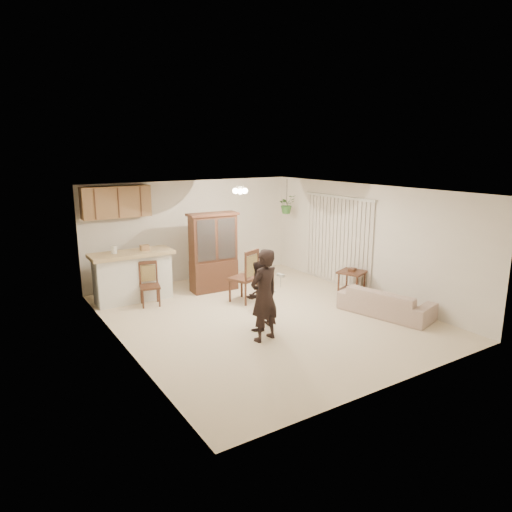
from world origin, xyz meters
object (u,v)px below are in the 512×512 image
child (259,294)px  chair_hutch_right (244,287)px  sofa (386,297)px  adult (264,290)px  china_hutch (213,253)px  side_table (351,283)px  chair_bar (150,293)px  chair_hutch_left (224,274)px

child → chair_hutch_right: size_ratio=1.16×
sofa → adult: size_ratio=1.04×
adult → chair_hutch_right: bearing=-122.1°
china_hutch → side_table: china_hutch is taller
sofa → chair_bar: size_ratio=2.03×
adult → chair_hutch_right: adult is taller
china_hutch → side_table: (2.39, -2.09, -0.60)m
child → chair_hutch_left: size_ratio=1.42×
adult → chair_hutch_right: 2.20m
sofa → chair_bar: 4.87m
sofa → side_table: 1.25m
adult → chair_bar: bearing=-80.6°
adult → chair_bar: adult is taller
child → chair_hutch_right: (0.58, 1.52, -0.35)m
china_hutch → chair_hutch_right: size_ratio=1.57×
sofa → china_hutch: (-2.14, 3.31, 0.54)m
child → chair_bar: child is taller
child → chair_bar: (-1.23, 2.35, -0.41)m
child → side_table: 2.86m
china_hutch → sofa: bearing=-53.9°
chair_hutch_left → adult: bearing=-58.7°
side_table → china_hutch: bearing=138.9°
chair_bar → china_hutch: bearing=21.2°
sofa → chair_bar: (-3.77, 3.08, -0.11)m
sofa → side_table: (0.25, 1.23, -0.06)m
sofa → adult: 2.80m
sofa → chair_hutch_left: (-1.70, 3.61, -0.10)m
china_hutch → chair_hutch_left: (0.43, 0.30, -0.64)m
chair_hutch_right → side_table: bearing=133.0°
sofa → chair_hutch_right: (-1.96, 2.25, -0.04)m
sofa → child: size_ratio=1.39×
chair_hutch_left → china_hutch: bearing=-97.3°
chair_bar → chair_hutch_left: 2.13m
chair_hutch_right → sofa: bearing=109.0°
child → adult: bearing=47.0°
child → china_hutch: size_ratio=0.74×
child → chair_hutch_left: 3.03m
sofa → chair_hutch_left: size_ratio=1.97×
sofa → side_table: size_ratio=2.68×
china_hutch → chair_bar: (-1.63, -0.23, -0.64)m
sofa → chair_hutch_left: 3.99m
child → china_hutch: (0.41, 2.58, 0.23)m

